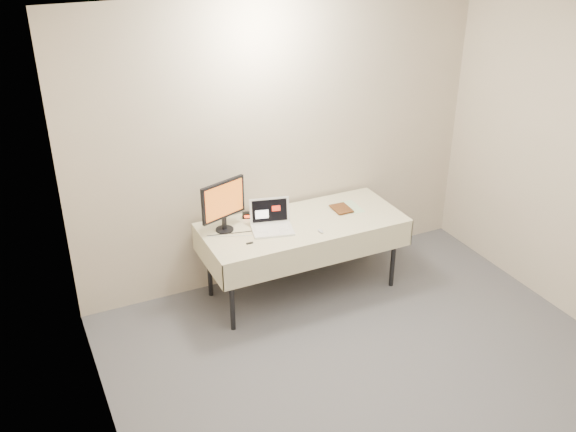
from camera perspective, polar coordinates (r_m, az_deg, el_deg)
name	(u,v)px	position (r m, az deg, el deg)	size (l,w,h in m)	color
back_wall	(282,143)	(5.97, -0.57, 6.53)	(4.00, 0.10, 2.70)	beige
table	(303,228)	(5.87, 1.32, -1.06)	(1.86, 0.81, 0.74)	black
laptop	(271,222)	(5.71, -1.50, -0.54)	(0.42, 0.38, 0.25)	white
monitor	(223,202)	(5.60, -5.78, 1.23)	(0.44, 0.20, 0.47)	black
book	(334,201)	(6.00, 4.12, 1.34)	(0.16, 0.02, 0.22)	brown
alarm_clock	(249,215)	(5.91, -3.45, 0.08)	(0.14, 0.10, 0.05)	black
clicker	(321,231)	(5.67, 2.92, -1.35)	(0.04, 0.08, 0.02)	#B5B5B7
paper_form	(353,207)	(6.15, 5.81, 0.83)	(0.11, 0.29, 0.00)	#B3D4A8
usb_dongle	(250,243)	(5.49, -3.42, -2.43)	(0.06, 0.02, 0.01)	black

